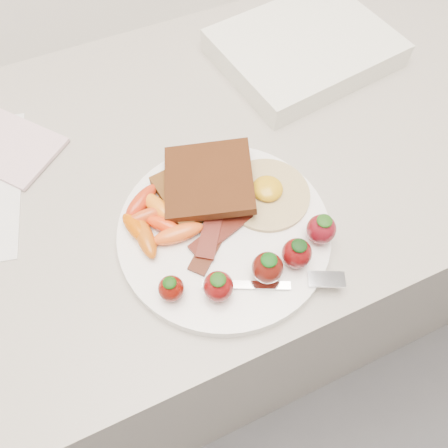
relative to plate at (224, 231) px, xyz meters
name	(u,v)px	position (x,y,z in m)	size (l,w,h in m)	color
counter	(195,280)	(-0.01, 0.14, -0.46)	(2.00, 0.60, 0.90)	gray
plate	(224,231)	(0.00, 0.00, 0.00)	(0.27, 0.27, 0.02)	white
toast_lower	(196,190)	(-0.01, 0.06, 0.02)	(0.09, 0.09, 0.01)	#34220B
toast_upper	(209,180)	(0.01, 0.06, 0.03)	(0.11, 0.11, 0.01)	black
fried_egg	(267,193)	(0.07, 0.02, 0.01)	(0.15, 0.15, 0.02)	beige
bacon_strips	(215,234)	(-0.01, 0.00, 0.01)	(0.10, 0.10, 0.01)	black
baby_carrots	(153,222)	(-0.08, 0.04, 0.02)	(0.10, 0.11, 0.02)	#C64518
strawberries	(265,262)	(0.02, -0.07, 0.03)	(0.23, 0.06, 0.04)	#610E06
fork	(283,282)	(0.03, -0.10, 0.01)	(0.16, 0.08, 0.00)	silver
notepad	(7,146)	(-0.23, 0.26, 0.00)	(0.10, 0.15, 0.01)	beige
appliance	(304,48)	(0.26, 0.26, 0.01)	(0.27, 0.22, 0.04)	white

